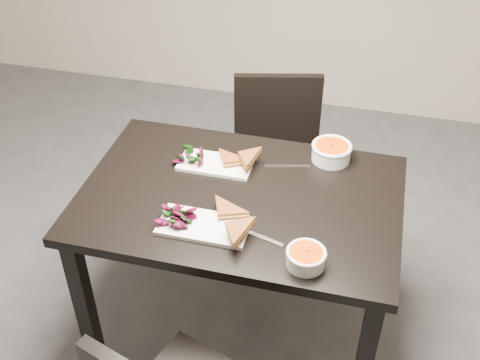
% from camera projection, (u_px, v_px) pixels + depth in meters
% --- Properties ---
extents(table, '(1.20, 0.80, 0.75)m').
position_uv_depth(table, '(240.00, 215.00, 2.29)').
color(table, black).
rests_on(table, ground).
extents(chair_far, '(0.51, 0.51, 0.85)m').
position_uv_depth(chair_far, '(277.00, 153.00, 2.90)').
color(chair_far, black).
rests_on(chair_far, ground).
extents(plate_near, '(0.32, 0.16, 0.02)m').
position_uv_depth(plate_near, '(204.00, 226.00, 2.08)').
color(plate_near, white).
rests_on(plate_near, table).
extents(sandwich_near, '(0.19, 0.17, 0.05)m').
position_uv_depth(sandwich_near, '(223.00, 219.00, 2.06)').
color(sandwich_near, '#A24C22').
rests_on(sandwich_near, plate_near).
extents(salad_near, '(0.10, 0.09, 0.04)m').
position_uv_depth(salad_near, '(176.00, 215.00, 2.08)').
color(salad_near, black).
rests_on(salad_near, plate_near).
extents(soup_bowl_near, '(0.13, 0.13, 0.06)m').
position_uv_depth(soup_bowl_near, '(306.00, 257.00, 1.92)').
color(soup_bowl_near, white).
rests_on(soup_bowl_near, table).
extents(cutlery_near, '(0.18, 0.07, 0.00)m').
position_uv_depth(cutlery_near, '(260.00, 237.00, 2.05)').
color(cutlery_near, silver).
rests_on(cutlery_near, table).
extents(plate_far, '(0.29, 0.15, 0.01)m').
position_uv_depth(plate_far, '(216.00, 164.00, 2.37)').
color(plate_far, white).
rests_on(plate_far, table).
extents(sandwich_far, '(0.18, 0.16, 0.05)m').
position_uv_depth(sandwich_far, '(230.00, 162.00, 2.33)').
color(sandwich_far, '#A24C22').
rests_on(sandwich_far, plate_far).
extents(salad_far, '(0.09, 0.08, 0.04)m').
position_uv_depth(salad_far, '(191.00, 155.00, 2.37)').
color(salad_far, black).
rests_on(salad_far, plate_far).
extents(soup_bowl_far, '(0.16, 0.16, 0.07)m').
position_uv_depth(soup_bowl_far, '(331.00, 151.00, 2.38)').
color(soup_bowl_far, white).
rests_on(soup_bowl_far, table).
extents(cutlery_far, '(0.18, 0.06, 0.00)m').
position_uv_depth(cutlery_far, '(287.00, 166.00, 2.37)').
color(cutlery_far, silver).
rests_on(cutlery_far, table).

